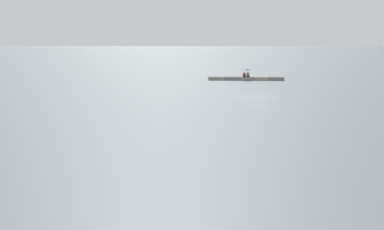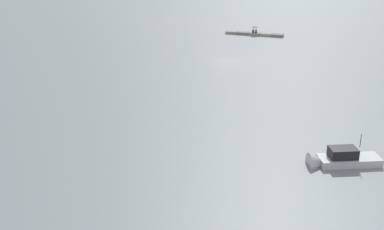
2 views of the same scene
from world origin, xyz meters
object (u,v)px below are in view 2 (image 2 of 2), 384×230
object	(u,v)px
umbrella_open_navy	(255,27)
motorboat_grey_near	(338,161)
person_seated_grey_left	(256,31)
person_seated_maroon_right	(253,31)

from	to	relation	value
umbrella_open_navy	motorboat_grey_near	bearing A→B (deg)	109.40
person_seated_grey_left	person_seated_maroon_right	xyz separation A→B (m)	(0.56, 0.15, 0.00)
person_seated_maroon_right	umbrella_open_navy	xyz separation A→B (m)	(-0.27, -0.19, 0.86)
person_seated_maroon_right	person_seated_grey_left	bearing A→B (deg)	-175.30
person_seated_grey_left	person_seated_maroon_right	size ratio (longest dim) A/B	1.00
motorboat_grey_near	person_seated_grey_left	bearing A→B (deg)	-4.59
motorboat_grey_near	umbrella_open_navy	bearing A→B (deg)	-4.31
person_seated_maroon_right	umbrella_open_navy	size ratio (longest dim) A/B	0.57
person_seated_grey_left	person_seated_maroon_right	world-z (taller)	same
person_seated_grey_left	umbrella_open_navy	size ratio (longest dim) A/B	0.57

